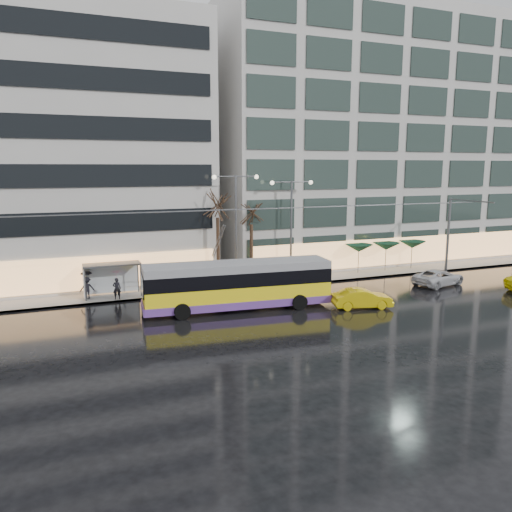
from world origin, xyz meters
TOP-DOWN VIEW (x-y plane):
  - ground at (0.00, 0.00)m, footprint 140.00×140.00m
  - sidewalk at (2.00, 14.00)m, footprint 80.00×10.00m
  - kerb at (2.00, 9.05)m, footprint 80.00×0.10m
  - building_right at (19.00, 19.00)m, footprint 32.00×14.00m
  - trolleybus at (-0.20, 4.14)m, footprint 13.16×5.56m
  - catenary at (1.00, 7.94)m, footprint 42.24×5.12m
  - bus_shelter at (-8.38, 10.69)m, footprint 4.20×1.60m
  - street_lamp_near at (2.00, 10.80)m, footprint 3.96×0.36m
  - street_lamp_far at (7.00, 10.80)m, footprint 3.96×0.36m
  - tree_a at (0.50, 11.00)m, footprint 3.20×3.20m
  - tree_b at (3.50, 11.20)m, footprint 3.20×3.20m
  - parasol_a at (14.00, 11.00)m, footprint 2.50×2.50m
  - parasol_b at (17.00, 11.00)m, footprint 2.50×2.50m
  - parasol_c at (20.00, 11.00)m, footprint 2.50×2.50m
  - taxi_b at (8.03, 1.25)m, footprint 4.41×2.41m
  - sedan_silver at (17.88, 4.78)m, footprint 5.26×3.31m
  - pedestrian_a at (-7.82, 9.40)m, footprint 1.06×1.08m
  - pedestrian_b at (-4.68, 10.43)m, footprint 0.90×0.72m
  - pedestrian_c at (-9.85, 10.43)m, footprint 1.06×0.84m

SIDE VIEW (x-z plane):
  - ground at x=0.00m, z-range 0.00..0.00m
  - sidewalk at x=2.00m, z-range 0.00..0.15m
  - kerb at x=2.00m, z-range 0.00..0.15m
  - sedan_silver at x=17.88m, z-range 0.00..1.36m
  - taxi_b at x=8.03m, z-range 0.00..1.38m
  - pedestrian_b at x=-4.68m, z-range 0.15..1.90m
  - pedestrian_c at x=-9.85m, z-range 0.21..2.32m
  - pedestrian_a at x=-7.82m, z-range 0.51..2.70m
  - trolleybus at x=-0.20m, z-range -1.38..4.64m
  - bus_shelter at x=-8.38m, z-range 0.71..3.22m
  - parasol_a at x=14.00m, z-range 1.12..3.77m
  - parasol_b at x=17.00m, z-range 1.12..3.77m
  - parasol_c at x=20.00m, z-range 1.12..3.77m
  - catenary at x=1.00m, z-range 0.75..7.75m
  - street_lamp_far at x=7.00m, z-range 1.45..9.98m
  - street_lamp_near at x=2.00m, z-range 1.48..10.51m
  - tree_b at x=3.50m, z-range 2.55..10.25m
  - tree_a at x=0.50m, z-range 2.89..11.29m
  - building_right at x=19.00m, z-range 0.15..25.15m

